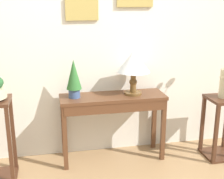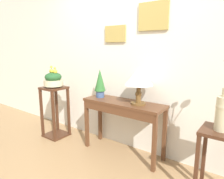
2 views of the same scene
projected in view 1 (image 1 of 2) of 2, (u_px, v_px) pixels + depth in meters
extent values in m
cube|color=silver|center=(97.00, 29.00, 3.31)|extent=(9.00, 0.10, 2.80)
cube|color=tan|center=(82.00, 9.00, 3.16)|extent=(0.34, 0.02, 0.22)
cube|color=gray|center=(82.00, 9.00, 3.15)|extent=(0.27, 0.01, 0.18)
cube|color=#56331E|center=(113.00, 97.00, 3.27)|extent=(1.11, 0.36, 0.03)
cube|color=#56331E|center=(116.00, 108.00, 3.14)|extent=(1.05, 0.03, 0.10)
cube|color=#56331E|center=(65.00, 139.00, 3.13)|extent=(0.05, 0.04, 0.69)
cube|color=#56331E|center=(163.00, 130.00, 3.33)|extent=(0.04, 0.04, 0.69)
cube|color=#56331E|center=(63.00, 127.00, 3.41)|extent=(0.05, 0.04, 0.69)
cube|color=#56331E|center=(154.00, 120.00, 3.61)|extent=(0.04, 0.04, 0.69)
cylinder|color=brown|center=(133.00, 93.00, 3.30)|extent=(0.18, 0.18, 0.02)
cylinder|color=brown|center=(133.00, 87.00, 3.28)|extent=(0.06, 0.06, 0.11)
sphere|color=brown|center=(133.00, 82.00, 3.27)|extent=(0.08, 0.08, 0.08)
cylinder|color=brown|center=(133.00, 77.00, 3.25)|extent=(0.06, 0.06, 0.11)
cone|color=silver|center=(134.00, 61.00, 3.21)|extent=(0.35, 0.35, 0.22)
cylinder|color=#3D5684|center=(74.00, 93.00, 3.18)|extent=(0.12, 0.12, 0.09)
cone|color=#2D662D|center=(74.00, 74.00, 3.13)|extent=(0.16, 0.16, 0.30)
cube|color=#472819|center=(0.00, 177.00, 3.06)|extent=(0.34, 0.34, 0.03)
cube|color=#472819|center=(10.00, 146.00, 2.84)|extent=(0.03, 0.03, 0.76)
cube|color=#472819|center=(13.00, 133.00, 3.12)|extent=(0.03, 0.04, 0.76)
cube|color=#472819|center=(224.00, 99.00, 3.32)|extent=(0.34, 0.34, 0.03)
cube|color=#472819|center=(218.00, 154.00, 3.50)|extent=(0.34, 0.34, 0.03)
cube|color=#472819|center=(216.00, 134.00, 3.24)|extent=(0.04, 0.03, 0.63)
cube|color=#472819|center=(202.00, 123.00, 3.52)|extent=(0.04, 0.04, 0.63)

